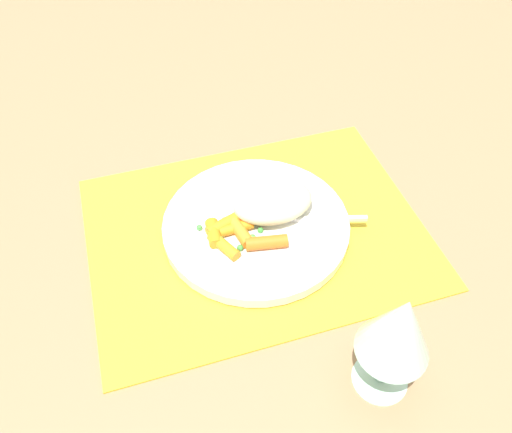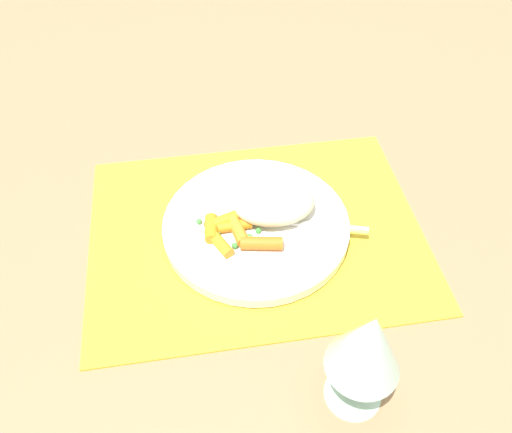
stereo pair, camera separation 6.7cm
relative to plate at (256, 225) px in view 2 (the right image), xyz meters
name	(u,v)px [view 2 (the right image)]	position (x,y,z in m)	size (l,w,h in m)	color
ground_plane	(256,232)	(0.00, 0.00, -0.01)	(2.40, 2.40, 0.00)	#997551
placemat	(256,231)	(0.00, 0.00, -0.01)	(0.45, 0.34, 0.01)	gold
plate	(256,225)	(0.00, 0.00, 0.00)	(0.25, 0.25, 0.02)	white
rice_mound	(274,204)	(-0.03, -0.01, 0.03)	(0.11, 0.08, 0.04)	beige
carrot_portion	(234,231)	(0.03, 0.02, 0.02)	(0.09, 0.08, 0.02)	orange
pea_scatter	(237,228)	(0.03, 0.01, 0.01)	(0.09, 0.06, 0.01)	green
fork	(278,222)	(-0.03, 0.01, 0.01)	(0.19, 0.06, 0.01)	silver
wine_glass	(368,346)	(-0.07, 0.24, 0.09)	(0.07, 0.07, 0.15)	#B2E0CC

